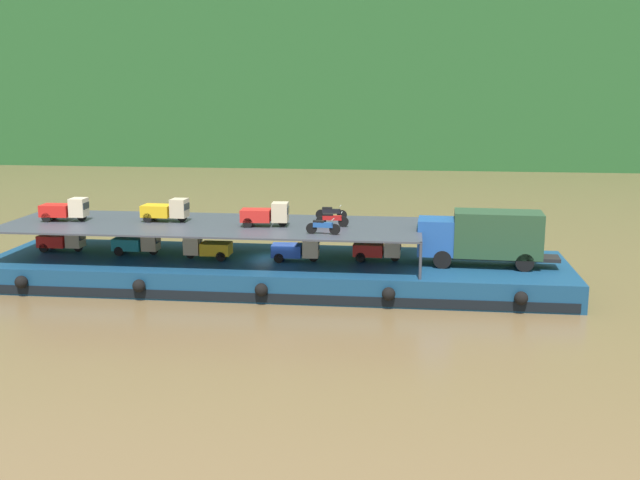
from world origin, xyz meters
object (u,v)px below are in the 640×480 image
Objects in this scene: mini_truck_lower_stern at (62,240)px; mini_truck_upper_stern at (65,209)px; mini_truck_lower_aft at (137,243)px; motorcycle_upper_centre at (332,219)px; mini_truck_lower_mid at (207,247)px; mini_truck_upper_mid at (166,210)px; mini_truck_lower_fore at (297,249)px; motorcycle_upper_port at (323,226)px; mini_truck_lower_bow at (378,249)px; cargo_barge at (276,272)px; mini_truck_upper_fore at (266,214)px; motorcycle_upper_stbd at (331,213)px; covered_lorry at (483,236)px.

mini_truck_lower_stern is 0.99× the size of mini_truck_upper_stern.
mini_truck_lower_stern is 1.00× the size of mini_truck_lower_aft.
mini_truck_lower_mid is at bearing -176.63° from motorcycle_upper_centre.
mini_truck_lower_fore is at bearing -6.44° from mini_truck_upper_mid.
mini_truck_lower_fore is at bearing -1.53° from mini_truck_upper_stern.
mini_truck_upper_mid is at bearing 177.03° from motorcycle_upper_centre.
motorcycle_upper_port reaches higher than mini_truck_lower_fore.
mini_truck_lower_stern is 2.18m from mini_truck_upper_stern.
mini_truck_lower_bow is 1.46× the size of motorcycle_upper_port.
motorcycle_upper_port is 2.32m from motorcycle_upper_centre.
cargo_barge is 12.05× the size of mini_truck_upper_fore.
motorcycle_upper_stbd is (-0.04, 4.62, 0.00)m from motorcycle_upper_port.
mini_truck_lower_mid and mini_truck_lower_fore have the same top height.
cargo_barge is 17.67× the size of motorcycle_upper_stbd.
mini_truck_upper_mid is at bearing 172.53° from mini_truck_upper_fore.
motorcycle_upper_port is at bearing -14.95° from mini_truck_lower_mid.
mini_truck_lower_bow is at bearing 5.74° from mini_truck_upper_fore.
mini_truck_lower_aft is (-8.49, 0.29, 1.44)m from cargo_barge.
mini_truck_lower_bow is (19.30, -0.23, 0.00)m from mini_truck_lower_stern.
mini_truck_upper_stern is at bearing 179.92° from cargo_barge.
mini_truck_upper_fore reaches higher than motorcycle_upper_centre.
mini_truck_lower_bow is 12.80m from mini_truck_upper_mid.
mini_truck_upper_fore is 1.47× the size of motorcycle_upper_centre.
mini_truck_upper_fore reaches higher than mini_truck_lower_fore.
mini_truck_upper_stern is at bearing -176.31° from mini_truck_lower_aft.
mini_truck_lower_stern is at bearing 176.20° from mini_truck_lower_fore.
mini_truck_lower_fore is at bearing -3.80° from mini_truck_lower_aft.
cargo_barge is at bearing -141.83° from motorcycle_upper_stbd.
mini_truck_upper_stern is at bearing 178.67° from mini_truck_upper_fore.
covered_lorry is at bearing 0.32° from mini_truck_upper_fore.
mini_truck_upper_stern reaches higher than mini_truck_lower_aft.
motorcycle_upper_centre is (3.28, 0.03, 3.18)m from cargo_barge.
mini_truck_upper_mid is 10.13m from motorcycle_upper_port.
motorcycle_upper_port and motorcycle_upper_stbd have the same top height.
mini_truck_upper_stern is 1.46× the size of motorcycle_upper_port.
mini_truck_lower_mid is 0.98× the size of mini_truck_upper_fore.
motorcycle_upper_port is 1.00× the size of motorcycle_upper_centre.
covered_lorry is at bearing -0.50° from mini_truck_upper_stern.
mini_truck_upper_fore reaches higher than motorcycle_upper_port.
motorcycle_upper_stbd is (1.70, 2.70, 1.74)m from mini_truck_lower_fore.
motorcycle_upper_centre is at bearing 4.42° from mini_truck_upper_fore.
mini_truck_upper_mid reaches higher than mini_truck_lower_stern.
mini_truck_lower_stern is 4.89m from mini_truck_lower_aft.
mini_truck_lower_bow is 3.95m from motorcycle_upper_stbd.
motorcycle_upper_port is (9.73, -2.83, -0.26)m from mini_truck_upper_mid.
cargo_barge is at bearing 179.05° from covered_lorry.
mini_truck_upper_fore is 4.37m from motorcycle_upper_stbd.
mini_truck_upper_fore is at bearing -179.68° from covered_lorry.
mini_truck_lower_bow is 3.20m from motorcycle_upper_centre.
motorcycle_upper_centre is at bearing -172.39° from mini_truck_lower_bow.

